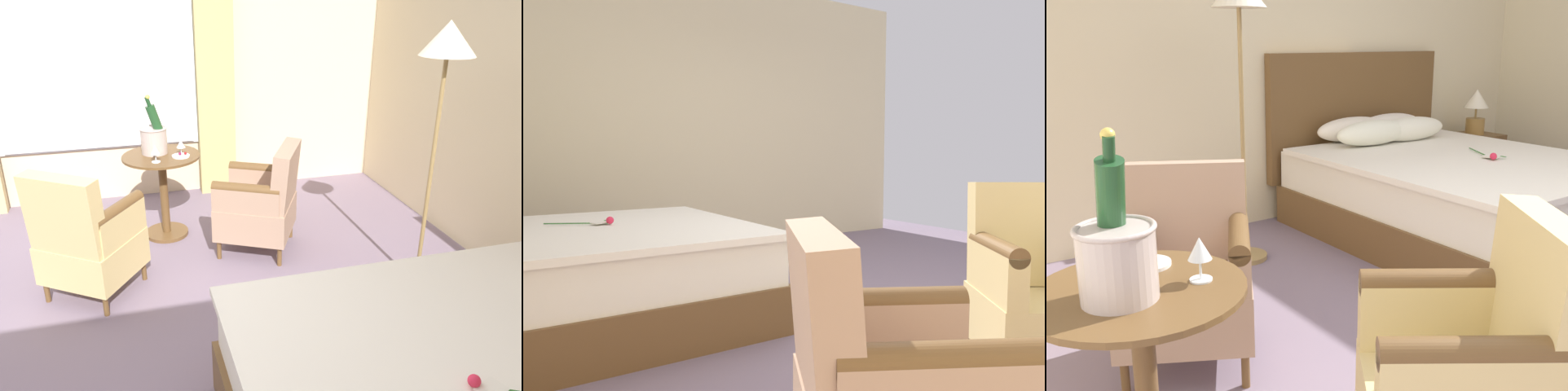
{
  "view_description": "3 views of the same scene",
  "coord_description": "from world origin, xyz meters",
  "views": [
    {
      "loc": [
        2.13,
        0.23,
        1.99
      ],
      "look_at": [
        -0.54,
        0.96,
        0.84
      ],
      "focal_mm": 35.0,
      "sensor_mm": 36.0,
      "label": 1
    },
    {
      "loc": [
        -2.4,
        2.18,
        1.08
      ],
      "look_at": [
        -0.65,
        1.06,
        0.9
      ],
      "focal_mm": 35.0,
      "sensor_mm": 36.0,
      "label": 2
    },
    {
      "loc": [
        -2.36,
        -1.06,
        1.41
      ],
      "look_at": [
        -0.8,
        1.13,
        0.68
      ],
      "focal_mm": 40.0,
      "sensor_mm": 36.0,
      "label": 3
    }
  ],
  "objects": [
    {
      "name": "wall_far_side",
      "position": [
        2.89,
        0.0,
        1.49
      ],
      "size": [
        0.12,
        5.71,
        2.98
      ],
      "color": "beige",
      "rests_on": "ground"
    },
    {
      "name": "bed",
      "position": [
        0.86,
        1.73,
        0.35
      ],
      "size": [
        1.77,
        2.24,
        1.31
      ],
      "color": "brown",
      "rests_on": "ground"
    },
    {
      "name": "ground_plane",
      "position": [
        0.0,
        0.0,
        0.0
      ],
      "size": [
        7.16,
        7.16,
        0.0
      ],
      "primitive_type": "plane",
      "color": "slate"
    },
    {
      "name": "armchair_facing_bed",
      "position": [
        -1.07,
        -0.1,
        0.42
      ],
      "size": [
        0.77,
        0.76,
        0.93
      ],
      "color": "brown",
      "rests_on": "ground"
    }
  ]
}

